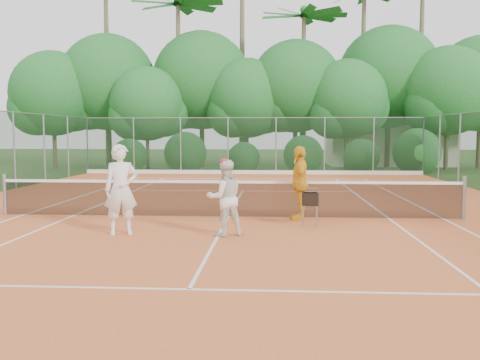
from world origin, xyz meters
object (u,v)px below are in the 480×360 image
player_white (121,189)px  player_center_grp (225,198)px  ball_hopper (310,200)px  player_yellow (300,183)px

player_white → player_center_grp: (2.24, -0.03, -0.15)m
player_center_grp → ball_hopper: size_ratio=2.07×
player_center_grp → ball_hopper: bearing=33.2°
player_center_grp → player_yellow: bearing=52.7°
player_white → ball_hopper: player_white is taller
player_white → ball_hopper: 4.30m
player_white → player_yellow: 4.48m
player_white → player_center_grp: player_white is taller
player_white → ball_hopper: (4.11, 1.20, -0.34)m
player_white → ball_hopper: size_ratio=2.44×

